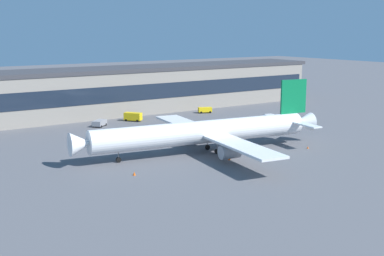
{
  "coord_description": "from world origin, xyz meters",
  "views": [
    {
      "loc": [
        -75.07,
        -93.71,
        26.98
      ],
      "look_at": [
        -11.42,
        0.5,
        5.0
      ],
      "focal_mm": 47.73,
      "sensor_mm": 36.0,
      "label": 1
    }
  ],
  "objects_px": {
    "traffic_cone_3": "(229,158)",
    "crew_van": "(133,116)",
    "pushback_tractor": "(99,123)",
    "traffic_cone_1": "(267,157)",
    "airliner": "(206,132)",
    "traffic_cone_2": "(134,174)",
    "traffic_cone_0": "(308,147)",
    "follow_me_car": "(205,110)"
  },
  "relations": [
    {
      "from": "traffic_cone_1",
      "to": "follow_me_car",
      "type": "bearing_deg",
      "value": 67.09
    },
    {
      "from": "follow_me_car",
      "to": "traffic_cone_0",
      "type": "distance_m",
      "value": 55.87
    },
    {
      "from": "follow_me_car",
      "to": "traffic_cone_0",
      "type": "height_order",
      "value": "follow_me_car"
    },
    {
      "from": "traffic_cone_0",
      "to": "traffic_cone_1",
      "type": "relative_size",
      "value": 0.88
    },
    {
      "from": "traffic_cone_2",
      "to": "traffic_cone_3",
      "type": "relative_size",
      "value": 1.05
    },
    {
      "from": "airliner",
      "to": "traffic_cone_2",
      "type": "height_order",
      "value": "airliner"
    },
    {
      "from": "airliner",
      "to": "traffic_cone_2",
      "type": "xyz_separation_m",
      "value": [
        -21.78,
        -7.3,
        -4.33
      ]
    },
    {
      "from": "pushback_tractor",
      "to": "traffic_cone_0",
      "type": "distance_m",
      "value": 59.62
    },
    {
      "from": "airliner",
      "to": "follow_me_car",
      "type": "bearing_deg",
      "value": 54.8
    },
    {
      "from": "follow_me_car",
      "to": "traffic_cone_1",
      "type": "height_order",
      "value": "follow_me_car"
    },
    {
      "from": "crew_van",
      "to": "traffic_cone_3",
      "type": "distance_m",
      "value": 52.97
    },
    {
      "from": "follow_me_car",
      "to": "crew_van",
      "type": "distance_m",
      "value": 26.59
    },
    {
      "from": "traffic_cone_0",
      "to": "crew_van",
      "type": "bearing_deg",
      "value": 107.02
    },
    {
      "from": "crew_van",
      "to": "traffic_cone_2",
      "type": "distance_m",
      "value": 58.31
    },
    {
      "from": "crew_van",
      "to": "traffic_cone_0",
      "type": "relative_size",
      "value": 9.54
    },
    {
      "from": "crew_van",
      "to": "traffic_cone_1",
      "type": "bearing_deg",
      "value": -87.22
    },
    {
      "from": "pushback_tractor",
      "to": "crew_van",
      "type": "distance_m",
      "value": 12.18
    },
    {
      "from": "pushback_tractor",
      "to": "crew_van",
      "type": "bearing_deg",
      "value": 10.55
    },
    {
      "from": "traffic_cone_1",
      "to": "airliner",
      "type": "bearing_deg",
      "value": 123.99
    },
    {
      "from": "traffic_cone_3",
      "to": "crew_van",
      "type": "bearing_deg",
      "value": 84.68
    },
    {
      "from": "pushback_tractor",
      "to": "traffic_cone_1",
      "type": "xyz_separation_m",
      "value": [
        14.69,
        -53.79,
        -0.72
      ]
    },
    {
      "from": "airliner",
      "to": "crew_van",
      "type": "bearing_deg",
      "value": 83.47
    },
    {
      "from": "airliner",
      "to": "follow_me_car",
      "type": "xyz_separation_m",
      "value": [
        31.68,
        44.91,
        -3.6
      ]
    },
    {
      "from": "airliner",
      "to": "traffic_cone_3",
      "type": "relative_size",
      "value": 87.19
    },
    {
      "from": "follow_me_car",
      "to": "traffic_cone_0",
      "type": "bearing_deg",
      "value": -100.21
    },
    {
      "from": "traffic_cone_0",
      "to": "traffic_cone_2",
      "type": "height_order",
      "value": "traffic_cone_2"
    },
    {
      "from": "crew_van",
      "to": "follow_me_car",
      "type": "bearing_deg",
      "value": 1.0
    },
    {
      "from": "traffic_cone_1",
      "to": "traffic_cone_2",
      "type": "distance_m",
      "value": 29.89
    },
    {
      "from": "traffic_cone_3",
      "to": "pushback_tractor",
      "type": "bearing_deg",
      "value": 97.96
    },
    {
      "from": "crew_van",
      "to": "traffic_cone_2",
      "type": "xyz_separation_m",
      "value": [
        -26.86,
        -51.74,
        -1.1
      ]
    },
    {
      "from": "traffic_cone_0",
      "to": "traffic_cone_1",
      "type": "xyz_separation_m",
      "value": [
        -13.97,
        -1.51,
        0.04
      ]
    },
    {
      "from": "follow_me_car",
      "to": "traffic_cone_1",
      "type": "distance_m",
      "value": 61.32
    },
    {
      "from": "follow_me_car",
      "to": "pushback_tractor",
      "type": "bearing_deg",
      "value": -176.0
    },
    {
      "from": "follow_me_car",
      "to": "pushback_tractor",
      "type": "height_order",
      "value": "follow_me_car"
    },
    {
      "from": "airliner",
      "to": "pushback_tractor",
      "type": "relative_size",
      "value": 11.15
    },
    {
      "from": "crew_van",
      "to": "traffic_cone_3",
      "type": "height_order",
      "value": "crew_van"
    },
    {
      "from": "crew_van",
      "to": "traffic_cone_1",
      "type": "height_order",
      "value": "crew_van"
    },
    {
      "from": "airliner",
      "to": "traffic_cone_1",
      "type": "xyz_separation_m",
      "value": [
        7.81,
        -11.58,
        -4.37
      ]
    },
    {
      "from": "airliner",
      "to": "traffic_cone_2",
      "type": "distance_m",
      "value": 23.37
    },
    {
      "from": "traffic_cone_3",
      "to": "traffic_cone_1",
      "type": "bearing_deg",
      "value": -23.31
    },
    {
      "from": "airliner",
      "to": "crew_van",
      "type": "xyz_separation_m",
      "value": [
        5.09,
        44.44,
        -3.23
      ]
    },
    {
      "from": "airliner",
      "to": "traffic_cone_0",
      "type": "bearing_deg",
      "value": -24.82
    }
  ]
}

